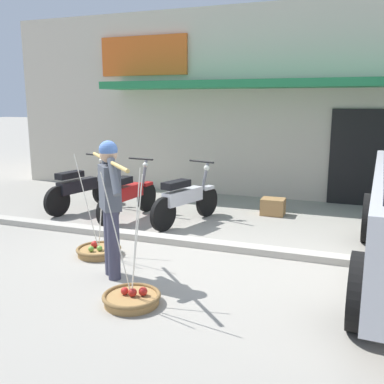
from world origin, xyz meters
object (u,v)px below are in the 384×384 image
motorcycle_third_in_row (185,199)px  fruit_basket_right_side (132,297)px  motorcycle_second_in_row (127,195)px  fruit_vendor (110,200)px  wooden_crate (273,207)px  motorcycle_nearest_shop (80,188)px  fruit_basket_left_side (99,250)px

motorcycle_third_in_row → fruit_basket_right_side: bearing=-78.8°
motorcycle_third_in_row → motorcycle_second_in_row: bearing=-176.1°
fruit_vendor → wooden_crate: size_ratio=3.85×
fruit_basket_right_side → motorcycle_nearest_shop: (-2.96, 3.35, 0.38)m
fruit_vendor → wooden_crate: 4.05m
fruit_basket_right_side → motorcycle_third_in_row: 3.25m
fruit_vendor → fruit_basket_right_side: fruit_vendor is taller
motorcycle_third_in_row → wooden_crate: bearing=41.0°
motorcycle_nearest_shop → motorcycle_second_in_row: 1.24m
fruit_basket_right_side → motorcycle_nearest_shop: bearing=131.4°
motorcycle_nearest_shop → motorcycle_second_in_row: (1.21, -0.26, 0.00)m
fruit_basket_right_side → wooden_crate: bearing=80.5°
motorcycle_second_in_row → motorcycle_third_in_row: size_ratio=1.03×
fruit_basket_left_side → wooden_crate: fruit_basket_left_side is taller
fruit_vendor → motorcycle_second_in_row: bearing=114.9°
fruit_vendor → wooden_crate: (1.32, 3.74, -0.82)m
motorcycle_nearest_shop → wooden_crate: bearing=15.0°
motorcycle_nearest_shop → fruit_vendor: bearing=-49.3°
motorcycle_second_in_row → wooden_crate: 2.78m
fruit_basket_left_side → motorcycle_nearest_shop: fruit_basket_left_side is taller
fruit_vendor → fruit_basket_right_side: bearing=-45.6°
fruit_basket_right_side → motorcycle_nearest_shop: fruit_basket_right_side is taller
fruit_basket_left_side → fruit_vendor: bearing=-45.5°
fruit_basket_left_side → fruit_basket_right_side: same height
fruit_basket_right_side → wooden_crate: fruit_basket_right_side is taller
fruit_basket_left_side → motorcycle_nearest_shop: 2.82m
motorcycle_second_in_row → fruit_basket_right_side: bearing=-60.6°
motorcycle_nearest_shop → motorcycle_third_in_row: (2.33, -0.19, 0.00)m
fruit_vendor → fruit_basket_left_side: (-0.59, 0.60, -0.90)m
fruit_basket_left_side → motorcycle_nearest_shop: (-1.78, 2.15, 0.38)m
fruit_vendor → motorcycle_second_in_row: (-1.15, 2.49, -0.52)m
fruit_basket_left_side → motorcycle_third_in_row: 2.07m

